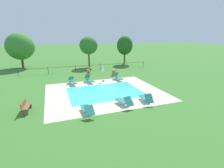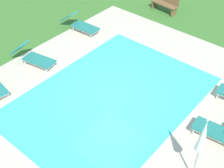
% 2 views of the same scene
% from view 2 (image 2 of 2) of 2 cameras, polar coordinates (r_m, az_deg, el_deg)
% --- Properties ---
extents(ground_plane, '(160.00, 160.00, 0.00)m').
position_cam_2_polar(ground_plane, '(11.48, -0.21, -2.53)').
color(ground_plane, '#3D752D').
extents(pool_deck_paving, '(11.42, 9.38, 0.01)m').
position_cam_2_polar(pool_deck_paving, '(11.48, -0.21, -2.52)').
color(pool_deck_paving, beige).
rests_on(pool_deck_paving, ground).
extents(swimming_pool_water, '(7.24, 5.20, 0.01)m').
position_cam_2_polar(swimming_pool_water, '(11.48, -0.21, -2.51)').
color(swimming_pool_water, '#42CCD6').
rests_on(swimming_pool_water, ground).
extents(pool_coping_rim, '(7.72, 5.68, 0.01)m').
position_cam_2_polar(pool_coping_rim, '(11.47, -0.21, -2.50)').
color(pool_coping_rim, beige).
rests_on(pool_coping_rim, ground).
extents(sun_lounger_north_near_steps, '(0.94, 2.01, 0.92)m').
position_cam_2_polar(sun_lounger_north_near_steps, '(13.23, -13.97, 4.81)').
color(sun_lounger_north_near_steps, '#237A70').
rests_on(sun_lounger_north_near_steps, ground).
extents(sun_lounger_north_mid, '(0.70, 2.03, 0.84)m').
position_cam_2_polar(sun_lounger_north_mid, '(15.18, -5.69, 10.69)').
color(sun_lounger_north_mid, '#237A70').
rests_on(sun_lounger_north_mid, ground).
extents(sun_lounger_north_end, '(0.79, 1.92, 0.98)m').
position_cam_2_polar(sun_lounger_north_end, '(10.38, 19.36, -8.22)').
color(sun_lounger_north_end, '#237A70').
rests_on(sun_lounger_north_end, ground).
extents(patio_umbrella_closed_row_west, '(0.32, 0.32, 2.33)m').
position_cam_2_polar(patio_umbrella_closed_row_west, '(8.36, 15.92, -9.76)').
color(patio_umbrella_closed_row_west, '#383838').
rests_on(patio_umbrella_closed_row_west, ground).
extents(wooden_bench_lawn_side, '(0.60, 1.54, 0.87)m').
position_cam_2_polar(wooden_bench_lawn_side, '(17.11, 9.58, 14.22)').
color(wooden_bench_lawn_side, brown).
rests_on(wooden_bench_lawn_side, ground).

